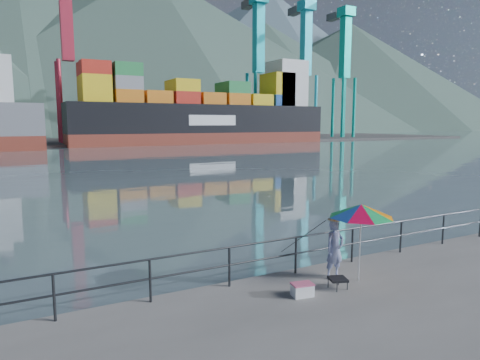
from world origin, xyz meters
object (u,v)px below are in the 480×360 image
Objects in this scene: container_ship at (211,114)px; beach_umbrella at (361,211)px; fisherman at (335,249)px; cooler_bag at (302,290)px.

beach_umbrella is at bearing -111.39° from container_ship.
container_ship is at bearing 68.61° from beach_umbrella.
beach_umbrella reaches higher than fisherman.
fisherman is 1.23m from beach_umbrella.
fisherman is 3.20× the size of cooler_bag.
fisherman is 0.03× the size of container_ship.
cooler_bag is 0.01× the size of container_ship.
cooler_bag is at bearing -160.94° from fisherman.
container_ship reaches higher than fisherman.
beach_umbrella is (0.44, -0.45, 1.06)m from fisherman.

